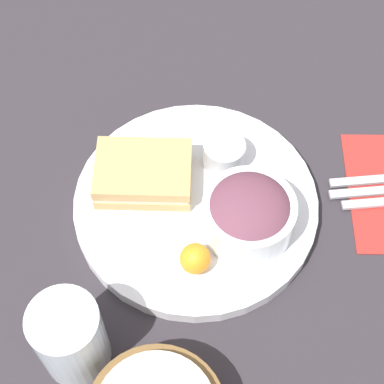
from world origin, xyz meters
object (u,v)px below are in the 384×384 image
at_px(dressing_cup, 220,154).
at_px(drink_glass, 66,338).
at_px(plate, 192,204).
at_px(salad_bowl, 245,213).
at_px(sandwich, 140,174).

height_order(dressing_cup, drink_glass, drink_glass).
bearing_deg(plate, drink_glass, 55.72).
xyz_separation_m(salad_bowl, drink_glass, (0.20, 0.16, 0.00)).
bearing_deg(drink_glass, sandwich, -106.53).
height_order(plate, dressing_cup, dressing_cup).
bearing_deg(sandwich, dressing_cup, -163.01).
relative_size(salad_bowl, dressing_cup, 2.07).
bearing_deg(salad_bowl, plate, -30.85).
height_order(sandwich, salad_bowl, salad_bowl).
xyz_separation_m(plate, dressing_cup, (-0.04, -0.06, 0.03)).
relative_size(salad_bowl, drink_glass, 1.00).
height_order(plate, drink_glass, drink_glass).
distance_m(dressing_cup, drink_glass, 0.31).
relative_size(plate, sandwich, 2.54).
bearing_deg(sandwich, drink_glass, 73.47).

